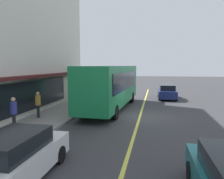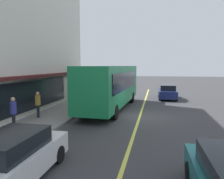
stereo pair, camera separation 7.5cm
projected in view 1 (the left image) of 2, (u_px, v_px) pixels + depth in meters
The scene contains 10 objects.
ground at pixel (140, 116), 15.56m from camera, with size 120.00×120.00×0.00m, color #38383A.
sidewalk at pixel (62, 112), 16.66m from camera, with size 80.00×3.09×0.15m, color gray.
lane_centre_stripe at pixel (140, 116), 15.56m from camera, with size 36.00×0.16×0.01m, color #D8D14C.
bus at pixel (112, 85), 18.03m from camera, with size 11.24×3.08×3.50m.
traffic_light at pixel (98, 75), 22.74m from camera, with size 0.30×0.52×3.20m.
car_navy at pixel (167, 92), 23.68m from camera, with size 4.31×1.89×1.52m.
car_white at pixel (14, 158), 6.73m from camera, with size 4.32×1.91×1.52m.
pedestrian_mid_block at pixel (75, 90), 21.81m from camera, with size 0.34×0.34×1.65m.
pedestrian_by_curb at pixel (14, 110), 11.74m from camera, with size 0.34×0.34×1.73m.
pedestrian_at_corner at pixel (38, 102), 14.42m from camera, with size 0.34×0.34×1.70m.
Camera 1 is at (-15.36, -1.00, 3.54)m, focal length 35.64 mm.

